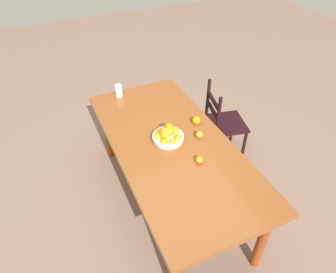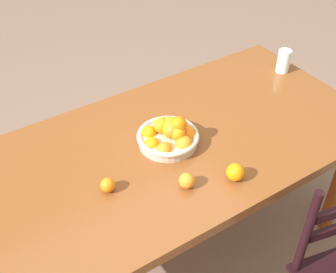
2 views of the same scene
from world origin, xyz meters
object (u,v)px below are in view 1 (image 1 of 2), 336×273
Objects in this scene: orange_loose_1 at (199,160)px; drinking_glass at (119,91)px; dining_table at (171,150)px; orange_loose_0 at (196,120)px; chair_near_window at (223,124)px; fruit_bowl at (168,135)px; orange_loose_2 at (199,135)px.

orange_loose_1 is 0.47× the size of drinking_glass.
dining_table is 27.29× the size of orange_loose_0.
orange_loose_0 is at bearing 129.65° from chair_near_window.
orange_loose_1 is at bearing 16.87° from fruit_bowl.
dining_table is 15.96× the size of drinking_glass.
chair_near_window is at bearing 116.10° from dining_table.
fruit_bowl is 0.28m from orange_loose_2.
fruit_bowl is 0.38m from orange_loose_1.
drinking_glass is at bearing -146.42° from orange_loose_0.
drinking_glass is at bearing -168.83° from fruit_bowl.
chair_near_window is 1.08m from orange_loose_1.
fruit_bowl is 0.89m from drinking_glass.
orange_loose_2 is at bearing -20.89° from orange_loose_0.
fruit_bowl reaches higher than orange_loose_1.
fruit_bowl is 4.29× the size of orange_loose_2.
dining_table is 7.33× the size of fruit_bowl.
drinking_glass is at bearing 75.77° from chair_near_window.
orange_loose_0 is (0.25, -0.50, 0.37)m from chair_near_window.
fruit_bowl reaches higher than orange_loose_2.
orange_loose_0 reaches higher than dining_table.
chair_near_window is at bearing 62.69° from drinking_glass.
orange_loose_1 reaches higher than dining_table.
orange_loose_1 is 0.92× the size of orange_loose_2.
orange_loose_0 is 0.52m from orange_loose_1.
chair_near_window reaches higher than dining_table.
fruit_bowl is 4.65× the size of orange_loose_1.
fruit_bowl is (0.35, -0.84, 0.38)m from chair_near_window.
chair_near_window is 3.26× the size of fruit_bowl.
orange_loose_0 is (-0.16, 0.33, 0.12)m from dining_table.
orange_loose_1 is (0.72, -0.72, 0.37)m from chair_near_window.
drinking_glass reaches higher than dining_table.
orange_loose_2 is at bearing 71.08° from fruit_bowl.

